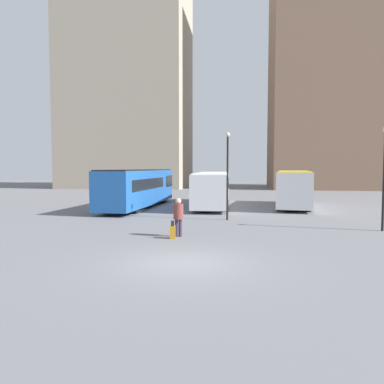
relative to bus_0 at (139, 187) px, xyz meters
name	(u,v)px	position (x,y,z in m)	size (l,w,h in m)	color
ground_plane	(184,263)	(6.13, -16.90, -1.66)	(160.00, 160.00, 0.00)	slate
building_block_left	(129,59)	(-9.97, 30.78, 19.12)	(18.98, 15.42, 41.55)	tan
building_block_right	(365,68)	(26.50, 30.78, 16.47)	(27.53, 13.33, 36.26)	#7F604C
bus_0	(139,187)	(0.00, 0.00, 0.00)	(3.17, 12.61, 3.03)	#1E56A3
bus_1	(213,188)	(5.77, 1.69, -0.14)	(2.77, 11.56, 2.77)	silver
bus_2	(293,188)	(12.28, 1.66, -0.08)	(3.62, 9.42, 2.91)	silver
traveler	(178,214)	(5.18, -12.23, -0.60)	(0.52, 0.52, 1.78)	#382D4C
suitcase	(173,232)	(5.00, -12.71, -1.36)	(0.29, 0.36, 0.82)	#B27A1E
lamp_post_0	(228,168)	(7.25, -6.41, 1.49)	(0.28, 0.28, 5.30)	black
lamp_post_1	(384,169)	(15.12, -9.42, 1.44)	(0.28, 0.28, 5.21)	black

